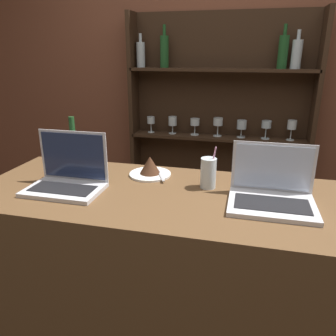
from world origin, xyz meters
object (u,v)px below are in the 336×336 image
Objects in this scene: laptop_far at (272,192)px; water_glass at (208,173)px; wine_bottle_green at (75,154)px; cake_plate at (150,168)px; laptop_near at (68,176)px.

water_glass is (-0.26, 0.10, 0.02)m from laptop_far.
laptop_far is 1.13× the size of wine_bottle_green.
wine_bottle_green is (-0.62, -0.01, 0.04)m from water_glass.
cake_plate is 1.08× the size of water_glass.
laptop_near is 1.71× the size of water_glass.
water_glass is (0.58, 0.16, 0.01)m from laptop_near.
wine_bottle_green reaches higher than cake_plate.
laptop_near is 0.98× the size of laptop_far.
laptop_far is 0.58m from cake_plate.
laptop_near reaches higher than laptop_far.
water_glass is at bearing 0.99° from wine_bottle_green.
laptop_far is at bearing -18.41° from cake_plate.
wine_bottle_green reaches higher than water_glass.
cake_plate is at bearing 39.04° from laptop_near.
laptop_near reaches higher than cake_plate.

